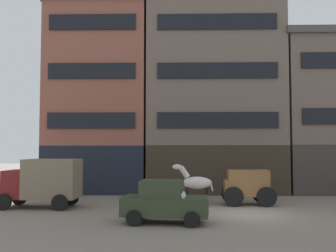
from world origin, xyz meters
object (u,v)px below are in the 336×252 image
Objects in this scene: cargo_wagon at (247,185)px; fire_hydrant_curbside at (240,191)px; sedan_light at (165,202)px; draft_horse at (195,182)px; delivery_truck_near at (42,181)px.

cargo_wagon is 3.23m from fire_hydrant_curbside.
cargo_wagon reaches higher than sedan_light.
fire_hydrant_curbside is (3.05, 3.14, -0.84)m from draft_horse.
delivery_truck_near is at bearing -171.66° from draft_horse.
sedan_light is (6.81, -4.07, -0.51)m from delivery_truck_near.
cargo_wagon is at bearing -91.87° from fire_hydrant_curbside.
draft_horse is 0.53× the size of delivery_truck_near.
delivery_truck_near is (-11.33, -1.23, 0.28)m from cargo_wagon.
fire_hydrant_curbside is at bearing 88.13° from cargo_wagon.
sedan_light is (-1.57, -5.30, -0.36)m from draft_horse.
cargo_wagon is 1.26× the size of draft_horse.
delivery_truck_near is (-8.38, -1.23, 0.15)m from draft_horse.
fire_hydrant_curbside is (11.43, 4.37, -1.00)m from delivery_truck_near.
cargo_wagon is 3.55× the size of fire_hydrant_curbside.
delivery_truck_near is at bearing -159.09° from fire_hydrant_curbside.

